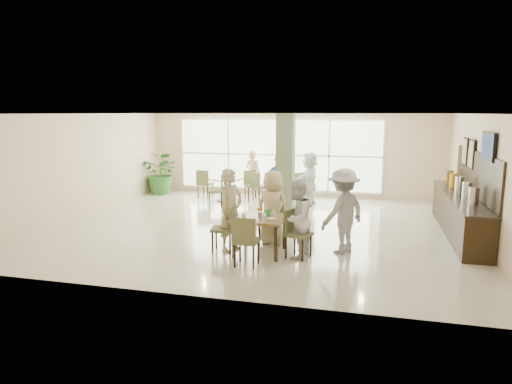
% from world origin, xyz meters
% --- Properties ---
extents(ground, '(10.00, 10.00, 0.00)m').
position_xyz_m(ground, '(0.00, 0.00, 0.00)').
color(ground, beige).
rests_on(ground, ground).
extents(room_shell, '(10.00, 10.00, 10.00)m').
position_xyz_m(room_shell, '(0.00, 0.00, 1.70)').
color(room_shell, white).
rests_on(room_shell, ground).
extents(window_bank, '(7.00, 0.04, 7.00)m').
position_xyz_m(window_bank, '(-0.50, 4.46, 1.40)').
color(window_bank, silver).
rests_on(window_bank, ground).
extents(column, '(0.45, 0.45, 2.80)m').
position_xyz_m(column, '(0.40, 1.20, 1.40)').
color(column, '#5B6A4A').
rests_on(column, ground).
extents(main_table, '(1.01, 1.01, 0.75)m').
position_xyz_m(main_table, '(0.51, -2.11, 0.66)').
color(main_table, brown).
rests_on(main_table, ground).
extents(round_table_left, '(1.13, 1.13, 0.75)m').
position_xyz_m(round_table_left, '(-1.91, 3.06, 0.58)').
color(round_table_left, brown).
rests_on(round_table_left, ground).
extents(round_table_right, '(1.14, 1.14, 0.75)m').
position_xyz_m(round_table_right, '(-0.05, 3.00, 0.58)').
color(round_table_right, brown).
rests_on(round_table_right, ground).
extents(chairs_main_table, '(2.11, 1.94, 0.95)m').
position_xyz_m(chairs_main_table, '(0.52, -2.17, 0.47)').
color(chairs_main_table, brown).
rests_on(chairs_main_table, ground).
extents(chairs_table_left, '(2.18, 1.91, 0.95)m').
position_xyz_m(chairs_table_left, '(-1.94, 3.02, 0.47)').
color(chairs_table_left, brown).
rests_on(chairs_table_left, ground).
extents(chairs_table_right, '(2.06, 1.84, 0.95)m').
position_xyz_m(chairs_table_right, '(-0.05, 2.91, 0.47)').
color(chairs_table_right, brown).
rests_on(chairs_table_right, ground).
extents(tabletop_clutter, '(0.69, 0.80, 0.21)m').
position_xyz_m(tabletop_clutter, '(0.56, -2.14, 0.81)').
color(tabletop_clutter, white).
rests_on(tabletop_clutter, main_table).
extents(buffet_counter, '(0.64, 4.70, 1.95)m').
position_xyz_m(buffet_counter, '(4.70, 0.51, 0.55)').
color(buffet_counter, black).
rests_on(buffet_counter, ground).
extents(wall_tv, '(0.06, 1.00, 0.58)m').
position_xyz_m(wall_tv, '(4.94, -0.60, 2.15)').
color(wall_tv, black).
rests_on(wall_tv, ground).
extents(framed_art_a, '(0.05, 0.55, 0.70)m').
position_xyz_m(framed_art_a, '(4.95, 1.00, 1.85)').
color(framed_art_a, black).
rests_on(framed_art_a, ground).
extents(framed_art_b, '(0.05, 0.55, 0.70)m').
position_xyz_m(framed_art_b, '(4.95, 1.80, 1.85)').
color(framed_art_b, black).
rests_on(framed_art_b, ground).
extents(potted_plant, '(1.45, 1.45, 1.50)m').
position_xyz_m(potted_plant, '(-4.47, 3.72, 0.75)').
color(potted_plant, '#2C6126').
rests_on(potted_plant, ground).
extents(teen_left, '(0.63, 0.74, 1.71)m').
position_xyz_m(teen_left, '(-0.12, -2.03, 0.85)').
color(teen_left, '#C5B283').
rests_on(teen_left, ground).
extents(teen_far, '(0.89, 0.67, 1.61)m').
position_xyz_m(teen_far, '(0.63, -1.41, 0.81)').
color(teen_far, '#C5B283').
rests_on(teen_far, ground).
extents(teen_right, '(0.71, 0.85, 1.57)m').
position_xyz_m(teen_right, '(1.27, -2.18, 0.78)').
color(teen_right, white).
rests_on(teen_right, ground).
extents(teen_standing, '(1.19, 1.28, 1.73)m').
position_xyz_m(teen_standing, '(2.13, -1.63, 0.87)').
color(teen_standing, '#9A9A9C').
rests_on(teen_standing, ground).
extents(adult_a, '(1.03, 0.69, 1.62)m').
position_xyz_m(adult_a, '(0.02, 2.09, 0.81)').
color(adult_a, '#4282C8').
rests_on(adult_a, ground).
extents(adult_b, '(0.85, 1.61, 1.66)m').
position_xyz_m(adult_b, '(0.82, 2.94, 0.83)').
color(adult_b, white).
rests_on(adult_b, ground).
extents(adult_standing, '(0.68, 0.57, 1.59)m').
position_xyz_m(adult_standing, '(-1.19, 3.83, 0.80)').
color(adult_standing, '#C5B283').
rests_on(adult_standing, ground).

